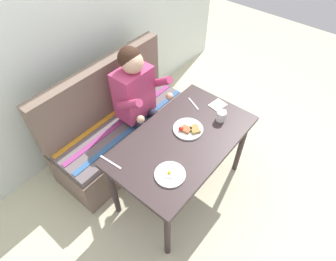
{
  "coord_description": "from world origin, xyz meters",
  "views": [
    {
      "loc": [
        -1.19,
        -0.83,
        2.4
      ],
      "look_at": [
        0.0,
        0.15,
        0.72
      ],
      "focal_mm": 30.23,
      "sensor_mm": 36.0,
      "label": 1
    }
  ],
  "objects_px": {
    "plate_eggs": "(170,174)",
    "napkin": "(217,105)",
    "couch": "(121,128)",
    "table": "(182,145)",
    "knife": "(111,162)",
    "coffee_mug": "(221,115)",
    "plate_breakfast": "(188,129)",
    "person": "(140,97)",
    "fork": "(193,104)"
  },
  "relations": [
    {
      "from": "plate_eggs",
      "to": "napkin",
      "type": "relative_size",
      "value": 1.63
    },
    {
      "from": "couch",
      "to": "napkin",
      "type": "bearing_deg",
      "value": -56.51
    },
    {
      "from": "table",
      "to": "knife",
      "type": "xyz_separation_m",
      "value": [
        -0.52,
        0.27,
        0.08
      ]
    },
    {
      "from": "couch",
      "to": "table",
      "type": "bearing_deg",
      "value": -90.0
    },
    {
      "from": "coffee_mug",
      "to": "knife",
      "type": "relative_size",
      "value": 0.59
    },
    {
      "from": "plate_breakfast",
      "to": "knife",
      "type": "relative_size",
      "value": 1.21
    },
    {
      "from": "couch",
      "to": "person",
      "type": "bearing_deg",
      "value": -52.33
    },
    {
      "from": "couch",
      "to": "napkin",
      "type": "distance_m",
      "value": 1.0
    },
    {
      "from": "table",
      "to": "person",
      "type": "height_order",
      "value": "person"
    },
    {
      "from": "table",
      "to": "knife",
      "type": "bearing_deg",
      "value": 152.74
    },
    {
      "from": "plate_eggs",
      "to": "napkin",
      "type": "distance_m",
      "value": 0.84
    },
    {
      "from": "coffee_mug",
      "to": "fork",
      "type": "bearing_deg",
      "value": 87.58
    },
    {
      "from": "couch",
      "to": "plate_breakfast",
      "type": "xyz_separation_m",
      "value": [
        0.1,
        -0.74,
        0.41
      ]
    },
    {
      "from": "couch",
      "to": "knife",
      "type": "distance_m",
      "value": 0.82
    },
    {
      "from": "person",
      "to": "napkin",
      "type": "relative_size",
      "value": 8.91
    },
    {
      "from": "napkin",
      "to": "knife",
      "type": "distance_m",
      "value": 1.05
    },
    {
      "from": "plate_eggs",
      "to": "knife",
      "type": "xyz_separation_m",
      "value": [
        -0.19,
        0.4,
        -0.01
      ]
    },
    {
      "from": "plate_breakfast",
      "to": "coffee_mug",
      "type": "height_order",
      "value": "coffee_mug"
    },
    {
      "from": "couch",
      "to": "plate_eggs",
      "type": "distance_m",
      "value": 1.04
    },
    {
      "from": "plate_eggs",
      "to": "knife",
      "type": "height_order",
      "value": "plate_eggs"
    },
    {
      "from": "person",
      "to": "fork",
      "type": "bearing_deg",
      "value": -59.27
    },
    {
      "from": "table",
      "to": "fork",
      "type": "bearing_deg",
      "value": 24.57
    },
    {
      "from": "person",
      "to": "napkin",
      "type": "bearing_deg",
      "value": -57.84
    },
    {
      "from": "plate_breakfast",
      "to": "coffee_mug",
      "type": "relative_size",
      "value": 2.06
    },
    {
      "from": "plate_breakfast",
      "to": "knife",
      "type": "bearing_deg",
      "value": 158.34
    },
    {
      "from": "plate_breakfast",
      "to": "fork",
      "type": "bearing_deg",
      "value": 28.75
    },
    {
      "from": "plate_eggs",
      "to": "knife",
      "type": "distance_m",
      "value": 0.45
    },
    {
      "from": "couch",
      "to": "coffee_mug",
      "type": "height_order",
      "value": "couch"
    },
    {
      "from": "person",
      "to": "napkin",
      "type": "xyz_separation_m",
      "value": [
        0.37,
        -0.59,
        -0.01
      ]
    },
    {
      "from": "fork",
      "to": "person",
      "type": "bearing_deg",
      "value": 145.39
    },
    {
      "from": "couch",
      "to": "knife",
      "type": "bearing_deg",
      "value": -136.02
    },
    {
      "from": "table",
      "to": "plate_breakfast",
      "type": "relative_size",
      "value": 4.94
    },
    {
      "from": "plate_eggs",
      "to": "coffee_mug",
      "type": "height_order",
      "value": "coffee_mug"
    },
    {
      "from": "table",
      "to": "plate_breakfast",
      "type": "height_order",
      "value": "plate_breakfast"
    },
    {
      "from": "coffee_mug",
      "to": "knife",
      "type": "distance_m",
      "value": 0.97
    },
    {
      "from": "table",
      "to": "couch",
      "type": "height_order",
      "value": "couch"
    },
    {
      "from": "fork",
      "to": "knife",
      "type": "bearing_deg",
      "value": -161.16
    },
    {
      "from": "plate_eggs",
      "to": "fork",
      "type": "height_order",
      "value": "plate_eggs"
    },
    {
      "from": "person",
      "to": "couch",
      "type": "bearing_deg",
      "value": 127.67
    },
    {
      "from": "plate_eggs",
      "to": "napkin",
      "type": "xyz_separation_m",
      "value": [
        0.83,
        0.14,
        -0.01
      ]
    },
    {
      "from": "knife",
      "to": "fork",
      "type": "bearing_deg",
      "value": -10.53
    },
    {
      "from": "plate_eggs",
      "to": "knife",
      "type": "bearing_deg",
      "value": 115.28
    },
    {
      "from": "plate_eggs",
      "to": "fork",
      "type": "bearing_deg",
      "value": 23.76
    },
    {
      "from": "couch",
      "to": "fork",
      "type": "relative_size",
      "value": 8.47
    },
    {
      "from": "table",
      "to": "fork",
      "type": "height_order",
      "value": "fork"
    },
    {
      "from": "table",
      "to": "plate_eggs",
      "type": "bearing_deg",
      "value": -157.19
    },
    {
      "from": "person",
      "to": "plate_eggs",
      "type": "xyz_separation_m",
      "value": [
        -0.46,
        -0.73,
        -0.0
      ]
    },
    {
      "from": "table",
      "to": "person",
      "type": "xyz_separation_m",
      "value": [
        0.13,
        0.59,
        0.09
      ]
    },
    {
      "from": "coffee_mug",
      "to": "napkin",
      "type": "xyz_separation_m",
      "value": [
        0.13,
        0.12,
        -0.04
      ]
    },
    {
      "from": "plate_eggs",
      "to": "knife",
      "type": "relative_size",
      "value": 1.11
    }
  ]
}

